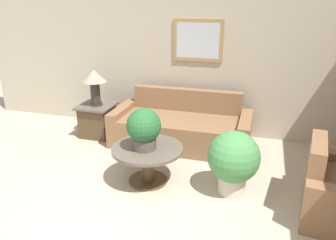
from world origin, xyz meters
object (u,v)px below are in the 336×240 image
object	(u,v)px
side_table	(98,120)
table_lamp	(94,81)
couch_main	(181,128)
potted_plant_on_table	(144,128)
potted_plant_floor	(234,160)
coffee_table	(148,157)

from	to	relation	value
side_table	table_lamp	bearing A→B (deg)	90.00
couch_main	potted_plant_on_table	xyz separation A→B (m)	(-0.15, -1.34, 0.49)
table_lamp	potted_plant_floor	world-z (taller)	table_lamp
potted_plant_on_table	potted_plant_floor	bearing A→B (deg)	4.64
potted_plant_on_table	side_table	bearing A→B (deg)	136.82
couch_main	table_lamp	world-z (taller)	table_lamp
couch_main	potted_plant_floor	xyz separation A→B (m)	(0.98, -1.25, 0.17)
couch_main	coffee_table	bearing A→B (deg)	-95.42
side_table	coffee_table	bearing A→B (deg)	-41.73
coffee_table	table_lamp	distance (m)	1.97
coffee_table	side_table	world-z (taller)	side_table
couch_main	potted_plant_floor	distance (m)	1.60
table_lamp	coffee_table	bearing A→B (deg)	-41.73
couch_main	table_lamp	xyz separation A→B (m)	(-1.51, -0.07, 0.72)
potted_plant_on_table	potted_plant_floor	world-z (taller)	potted_plant_on_table
potted_plant_floor	couch_main	bearing A→B (deg)	127.89
side_table	potted_plant_on_table	xyz separation A→B (m)	(1.36, -1.28, 0.49)
couch_main	side_table	world-z (taller)	couch_main
table_lamp	potted_plant_floor	size ratio (longest dim) A/B	0.75
coffee_table	potted_plant_on_table	xyz separation A→B (m)	(-0.03, -0.04, 0.42)
side_table	potted_plant_on_table	world-z (taller)	potted_plant_on_table
side_table	potted_plant_on_table	size ratio (longest dim) A/B	1.11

